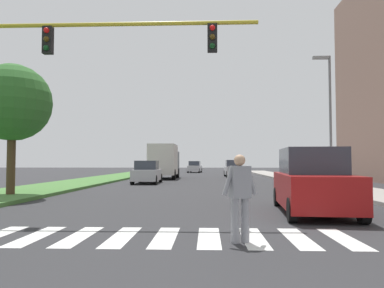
{
  "coord_description": "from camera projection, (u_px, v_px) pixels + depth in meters",
  "views": [
    {
      "loc": [
        0.87,
        -0.8,
        1.55
      ],
      "look_at": [
        0.24,
        14.48,
        2.27
      ],
      "focal_mm": 35.27,
      "sensor_mm": 36.0,
      "label": 1
    }
  ],
  "objects": [
    {
      "name": "pedestrian_performer",
      "position": [
        240.0,
        194.0,
        7.25
      ],
      "size": [
        0.72,
        0.37,
        1.69
      ],
      "color": "gray",
      "rests_on": "ground_plane"
    },
    {
      "name": "tree_mid",
      "position": [
        12.0,
        103.0,
        16.54
      ],
      "size": [
        3.38,
        3.38,
        5.7
      ],
      "color": "#4C3823",
      "rests_on": "median_strip"
    },
    {
      "name": "sedan_far_horizon",
      "position": [
        195.0,
        167.0,
        54.55
      ],
      "size": [
        2.08,
        4.48,
        1.65
      ],
      "color": "#B7B7BC",
      "rests_on": "ground_plane"
    },
    {
      "name": "street_lamp_right",
      "position": [
        329.0,
        109.0,
        21.55
      ],
      "size": [
        1.02,
        0.24,
        7.5
      ],
      "color": "slate",
      "rests_on": "sidewalk_right"
    },
    {
      "name": "traffic_light_gantry",
      "position": [
        46.0,
        65.0,
        10.98
      ],
      "size": [
        8.83,
        0.3,
        6.0
      ],
      "color": "gold",
      "rests_on": "median_strip"
    },
    {
      "name": "sedan_distant",
      "position": [
        234.0,
        169.0,
        38.83
      ],
      "size": [
        1.88,
        4.14,
        1.74
      ],
      "color": "silver",
      "rests_on": "ground_plane"
    },
    {
      "name": "sedan_midblock",
      "position": [
        147.0,
        173.0,
        27.1
      ],
      "size": [
        1.82,
        4.16,
        1.63
      ],
      "color": "#B7B7BC",
      "rests_on": "ground_plane"
    },
    {
      "name": "median_strip",
      "position": [
        91.0,
        181.0,
        29.04
      ],
      "size": [
        4.02,
        64.0,
        0.15
      ],
      "primitive_type": "cube",
      "color": "#477A38",
      "rests_on": "ground_plane"
    },
    {
      "name": "sidewalk_right",
      "position": [
        307.0,
        181.0,
        28.37
      ],
      "size": [
        3.0,
        64.0,
        0.15
      ],
      "primitive_type": "cube",
      "color": "#9E9991",
      "rests_on": "ground_plane"
    },
    {
      "name": "ground_plane",
      "position": [
        197.0,
        181.0,
        30.7
      ],
      "size": [
        140.0,
        140.0,
        0.0
      ],
      "primitive_type": "plane",
      "color": "#2D2D30"
    },
    {
      "name": "crosswalk",
      "position": [
        165.0,
        237.0,
        7.74
      ],
      "size": [
        7.65,
        2.2,
        0.01
      ],
      "color": "silver",
      "rests_on": "ground_plane"
    },
    {
      "name": "suv_crossing",
      "position": [
        312.0,
        182.0,
        11.41
      ],
      "size": [
        2.31,
        4.74,
        1.97
      ],
      "color": "maroon",
      "rests_on": "ground_plane"
    },
    {
      "name": "truck_box_delivery",
      "position": [
        164.0,
        161.0,
        34.73
      ],
      "size": [
        2.4,
        6.2,
        3.1
      ],
      "color": "#474C51",
      "rests_on": "ground_plane"
    }
  ]
}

